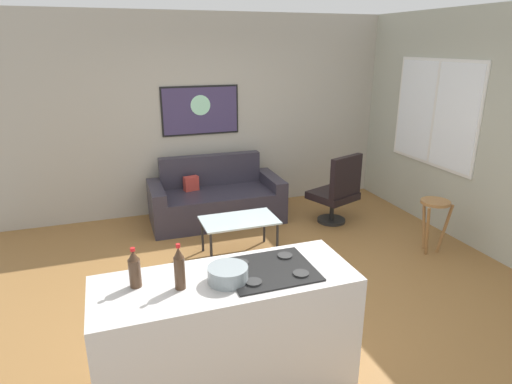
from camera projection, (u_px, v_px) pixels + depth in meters
ground at (275, 283)px, 4.62m from camera, size 6.40×6.40×0.04m
back_wall at (215, 115)px, 6.33m from camera, size 6.40×0.05×2.80m
right_wall at (471, 130)px, 5.25m from camera, size 0.05×6.40×2.80m
couch at (216, 200)px, 6.16m from camera, size 1.82×0.87×0.87m
coffee_table at (239, 223)px, 5.10m from camera, size 0.87×0.52×0.45m
armchair at (338, 191)px, 5.97m from camera, size 0.71×0.70×0.98m
bar_stool at (434, 212)px, 5.13m from camera, size 0.38×0.38×0.65m
kitchen_counter at (227, 333)px, 3.09m from camera, size 1.78×0.67×0.91m
soda_bottle at (135, 269)px, 2.81m from camera, size 0.08×0.08×0.28m
soda_bottle_2 at (179, 269)px, 2.79m from camera, size 0.07×0.07×0.31m
mixing_bowl at (228, 274)px, 2.89m from camera, size 0.27×0.27×0.11m
wall_painting at (200, 110)px, 6.20m from camera, size 1.11×0.03×0.69m
window at (435, 113)px, 5.74m from camera, size 0.03×1.53×1.38m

